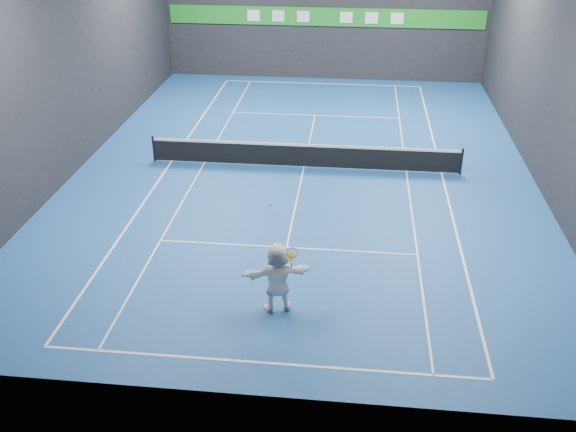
# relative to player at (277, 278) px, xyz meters

# --- Properties ---
(ground) EXTENTS (26.00, 26.00, 0.00)m
(ground) POSITION_rel_player_xyz_m (-0.12, 9.67, -1.01)
(ground) COLOR #1A4C90
(ground) RESTS_ON ground
(wall_front) EXTENTS (18.00, 0.10, 9.00)m
(wall_front) POSITION_rel_player_xyz_m (-0.12, -3.33, 3.49)
(wall_front) COLOR black
(wall_front) RESTS_ON ground
(wall_left) EXTENTS (0.10, 26.00, 9.00)m
(wall_left) POSITION_rel_player_xyz_m (-9.12, 9.67, 3.49)
(wall_left) COLOR black
(wall_left) RESTS_ON ground
(wall_right) EXTENTS (0.10, 26.00, 9.00)m
(wall_right) POSITION_rel_player_xyz_m (8.88, 9.67, 3.49)
(wall_right) COLOR black
(wall_right) RESTS_ON ground
(baseline_near) EXTENTS (10.98, 0.08, 0.01)m
(baseline_near) POSITION_rel_player_xyz_m (-0.12, -2.22, -1.01)
(baseline_near) COLOR white
(baseline_near) RESTS_ON ground
(baseline_far) EXTENTS (10.98, 0.08, 0.01)m
(baseline_far) POSITION_rel_player_xyz_m (-0.12, 21.56, -1.01)
(baseline_far) COLOR white
(baseline_far) RESTS_ON ground
(sideline_doubles_left) EXTENTS (0.08, 23.78, 0.01)m
(sideline_doubles_left) POSITION_rel_player_xyz_m (-5.61, 9.67, -1.01)
(sideline_doubles_left) COLOR white
(sideline_doubles_left) RESTS_ON ground
(sideline_doubles_right) EXTENTS (0.08, 23.78, 0.01)m
(sideline_doubles_right) POSITION_rel_player_xyz_m (5.37, 9.67, -1.01)
(sideline_doubles_right) COLOR white
(sideline_doubles_right) RESTS_ON ground
(sideline_singles_left) EXTENTS (0.06, 23.78, 0.01)m
(sideline_singles_left) POSITION_rel_player_xyz_m (-4.23, 9.67, -1.01)
(sideline_singles_left) COLOR white
(sideline_singles_left) RESTS_ON ground
(sideline_singles_right) EXTENTS (0.06, 23.78, 0.01)m
(sideline_singles_right) POSITION_rel_player_xyz_m (3.99, 9.67, -1.01)
(sideline_singles_right) COLOR white
(sideline_singles_right) RESTS_ON ground
(service_line_near) EXTENTS (8.23, 0.06, 0.01)m
(service_line_near) POSITION_rel_player_xyz_m (-0.12, 3.27, -1.01)
(service_line_near) COLOR white
(service_line_near) RESTS_ON ground
(service_line_far) EXTENTS (8.23, 0.06, 0.01)m
(service_line_far) POSITION_rel_player_xyz_m (-0.12, 16.07, -1.01)
(service_line_far) COLOR white
(service_line_far) RESTS_ON ground
(center_service_line) EXTENTS (0.06, 12.80, 0.01)m
(center_service_line) POSITION_rel_player_xyz_m (-0.12, 9.67, -1.01)
(center_service_line) COLOR white
(center_service_line) RESTS_ON ground
(player) EXTENTS (1.97, 1.11, 2.03)m
(player) POSITION_rel_player_xyz_m (0.00, 0.00, 0.00)
(player) COLOR white
(player) RESTS_ON ground
(tennis_ball) EXTENTS (0.06, 0.06, 0.06)m
(tennis_ball) POSITION_rel_player_xyz_m (-0.17, -0.02, 2.17)
(tennis_ball) COLOR #B6E526
(tennis_ball) RESTS_ON player
(tennis_net) EXTENTS (12.50, 0.10, 1.07)m
(tennis_net) POSITION_rel_player_xyz_m (-0.12, 9.67, -0.47)
(tennis_net) COLOR black
(tennis_net) RESTS_ON ground
(sponsor_banner) EXTENTS (17.64, 0.11, 1.00)m
(sponsor_banner) POSITION_rel_player_xyz_m (-0.12, 22.60, 2.49)
(sponsor_banner) COLOR #1F9024
(sponsor_banner) RESTS_ON wall_back
(tennis_racket) EXTENTS (0.47, 0.36, 0.62)m
(tennis_racket) POSITION_rel_player_xyz_m (0.38, 0.05, 0.71)
(tennis_racket) COLOR #B11412
(tennis_racket) RESTS_ON player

